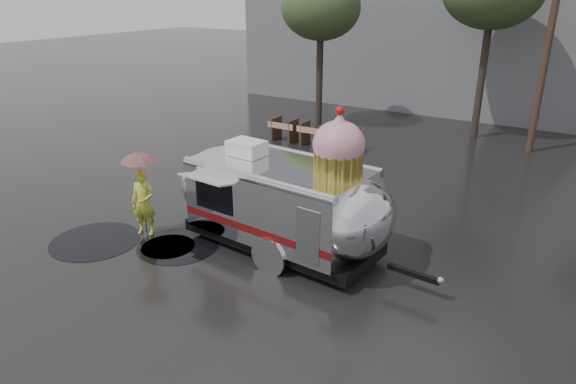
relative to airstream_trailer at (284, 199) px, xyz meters
The scene contains 8 objects.
ground 2.48m from the airstream_trailer, 40.97° to the right, with size 120.00×120.00×0.00m, color black.
puddles 3.77m from the airstream_trailer, 69.57° to the right, with size 13.50×6.20×0.01m.
utility_pole 13.67m from the airstream_trailer, 72.33° to the left, with size 1.60×0.28×9.00m.
tree_left 13.51m from the airstream_trailer, 115.10° to the left, with size 3.64×3.64×6.95m.
barricade_row 9.56m from the airstream_trailer, 114.94° to the left, with size 4.30×0.80×1.00m.
airstream_trailer is the anchor object (origin of this frame).
person_left 3.99m from the airstream_trailer, 161.29° to the right, with size 0.67×0.44×1.85m, color #CDD83C.
umbrella_pink 4.00m from the airstream_trailer, 161.29° to the right, with size 1.21×1.21×2.37m.
Camera 1 is at (4.92, -8.74, 6.40)m, focal length 32.00 mm.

